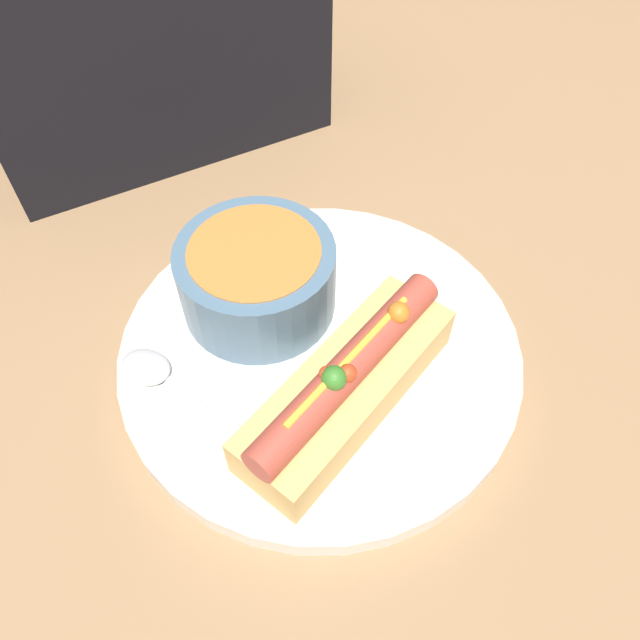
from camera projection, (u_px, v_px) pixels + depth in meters
ground_plane at (320, 358)px, 0.48m from camera, size 4.00×4.00×0.00m
dinner_plate at (320, 351)px, 0.47m from camera, size 0.30×0.30×0.02m
hot_dog at (348, 384)px, 0.42m from camera, size 0.18×0.12×0.06m
soup_bowl at (257, 276)px, 0.46m from camera, size 0.12×0.12×0.06m
spoon at (169, 380)px, 0.44m from camera, size 0.10×0.15×0.01m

